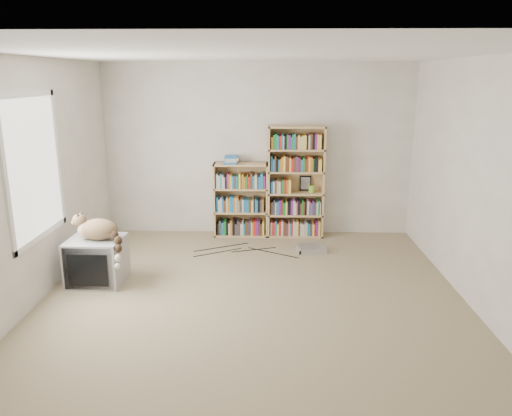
{
  "coord_description": "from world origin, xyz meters",
  "views": [
    {
      "loc": [
        0.16,
        -4.77,
        2.3
      ],
      "look_at": [
        0.01,
        1.0,
        0.77
      ],
      "focal_mm": 35.0,
      "sensor_mm": 36.0,
      "label": 1
    }
  ],
  "objects_px": {
    "cat": "(101,233)",
    "bookcase_tall": "(296,184)",
    "crt_tv": "(97,261)",
    "bookcase_short": "(241,202)",
    "dvd_player": "(312,249)"
  },
  "relations": [
    {
      "from": "crt_tv",
      "to": "bookcase_short",
      "type": "bearing_deg",
      "value": 51.13
    },
    {
      "from": "cat",
      "to": "bookcase_tall",
      "type": "relative_size",
      "value": 0.39
    },
    {
      "from": "crt_tv",
      "to": "bookcase_short",
      "type": "relative_size",
      "value": 0.57
    },
    {
      "from": "cat",
      "to": "bookcase_short",
      "type": "height_order",
      "value": "bookcase_short"
    },
    {
      "from": "bookcase_tall",
      "to": "bookcase_short",
      "type": "height_order",
      "value": "bookcase_tall"
    },
    {
      "from": "bookcase_tall",
      "to": "crt_tv",
      "type": "bearing_deg",
      "value": -142.3
    },
    {
      "from": "crt_tv",
      "to": "cat",
      "type": "xyz_separation_m",
      "value": [
        0.1,
        -0.06,
        0.35
      ]
    },
    {
      "from": "cat",
      "to": "dvd_player",
      "type": "distance_m",
      "value": 2.76
    },
    {
      "from": "cat",
      "to": "bookcase_tall",
      "type": "height_order",
      "value": "bookcase_tall"
    },
    {
      "from": "bookcase_short",
      "to": "cat",
      "type": "bearing_deg",
      "value": -127.76
    },
    {
      "from": "cat",
      "to": "dvd_player",
      "type": "xyz_separation_m",
      "value": [
        2.45,
        1.13,
        -0.57
      ]
    },
    {
      "from": "crt_tv",
      "to": "bookcase_tall",
      "type": "height_order",
      "value": "bookcase_tall"
    },
    {
      "from": "bookcase_tall",
      "to": "dvd_player",
      "type": "distance_m",
      "value": 1.07
    },
    {
      "from": "bookcase_tall",
      "to": "dvd_player",
      "type": "relative_size",
      "value": 4.52
    },
    {
      "from": "cat",
      "to": "bookcase_tall",
      "type": "distance_m",
      "value": 2.94
    }
  ]
}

